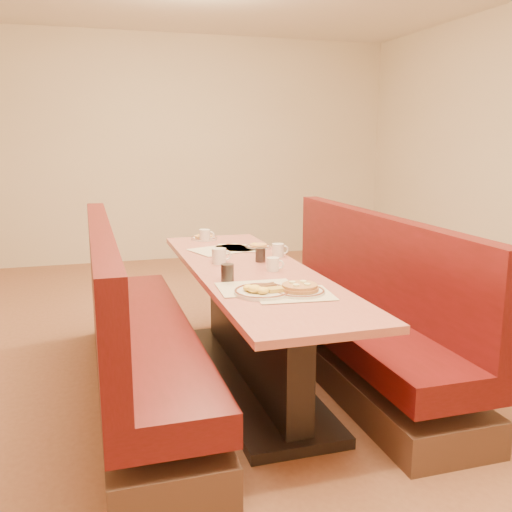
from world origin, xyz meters
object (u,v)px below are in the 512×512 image
object	(u,v)px
coffee_mug_b	(220,256)
soda_tumbler_near	(227,273)
booth_left	(134,340)
booth_right	(356,318)
soda_tumbler_mid	(260,255)
diner_table	(251,326)
pancake_plate	(300,290)
coffee_mug_d	(205,235)
eggs_plate	(262,291)
coffee_mug_c	(279,250)
coffee_mug_a	(273,264)

from	to	relation	value
coffee_mug_b	soda_tumbler_near	world-z (taller)	soda_tumbler_near
booth_left	booth_right	bearing A→B (deg)	0.00
soda_tumbler_near	soda_tumbler_mid	xyz separation A→B (m)	(0.33, 0.45, -0.00)
diner_table	pancake_plate	xyz separation A→B (m)	(0.08, -0.63, 0.40)
booth_right	coffee_mug_b	xyz separation A→B (m)	(-0.89, 0.20, 0.44)
soda_tumbler_mid	booth_right	bearing A→B (deg)	-15.85
coffee_mug_d	soda_tumbler_mid	world-z (taller)	same
booth_left	coffee_mug_b	world-z (taller)	booth_left
diner_table	eggs_plate	distance (m)	0.71
diner_table	coffee_mug_d	xyz separation A→B (m)	(-0.08, 1.03, 0.42)
eggs_plate	soda_tumbler_near	distance (m)	0.33
soda_tumbler_near	soda_tumbler_mid	world-z (taller)	soda_tumbler_near
coffee_mug_b	coffee_mug_c	distance (m)	0.45
booth_right	soda_tumbler_near	xyz separation A→B (m)	(-0.95, -0.27, 0.44)
booth_left	pancake_plate	distance (m)	1.10
diner_table	coffee_mug_d	bearing A→B (deg)	94.19
coffee_mug_b	soda_tumbler_near	distance (m)	0.47
coffee_mug_c	diner_table	bearing A→B (deg)	-124.01
diner_table	booth_right	world-z (taller)	booth_right
pancake_plate	coffee_mug_d	bearing A→B (deg)	95.33
pancake_plate	eggs_plate	world-z (taller)	same
booth_left	coffee_mug_b	size ratio (longest dim) A/B	19.02
coffee_mug_d	soda_tumbler_near	size ratio (longest dim) A/B	1.19
booth_right	soda_tumbler_mid	world-z (taller)	booth_right
coffee_mug_a	soda_tumbler_mid	distance (m)	0.27
coffee_mug_d	soda_tumbler_near	xyz separation A→B (m)	(-0.14, -1.30, 0.00)
soda_tumbler_mid	eggs_plate	bearing A→B (deg)	-106.64
diner_table	booth_right	distance (m)	0.73
booth_right	eggs_plate	distance (m)	1.11
coffee_mug_d	soda_tumbler_mid	xyz separation A→B (m)	(0.19, -0.86, -0.00)
coffee_mug_b	coffee_mug_d	xyz separation A→B (m)	(0.08, 0.83, -0.00)
pancake_plate	coffee_mug_c	world-z (taller)	coffee_mug_c
booth_left	soda_tumbler_near	world-z (taller)	booth_left
booth_right	soda_tumbler_near	world-z (taller)	booth_right
eggs_plate	soda_tumbler_mid	bearing A→B (deg)	73.36
diner_table	booth_left	world-z (taller)	booth_left
booth_left	soda_tumbler_mid	size ratio (longest dim) A/B	27.22
booth_left	soda_tumbler_near	distance (m)	0.73
eggs_plate	coffee_mug_d	distance (m)	1.62
booth_right	coffee_mug_c	bearing A→B (deg)	145.77
coffee_mug_a	soda_tumbler_mid	world-z (taller)	soda_tumbler_mid
coffee_mug_b	coffee_mug_c	xyz separation A→B (m)	(0.44, 0.11, -0.01)
eggs_plate	coffee_mug_d	size ratio (longest dim) A/B	2.46
booth_left	coffee_mug_c	size ratio (longest dim) A/B	21.68
coffee_mug_a	coffee_mug_d	size ratio (longest dim) A/B	0.88
pancake_plate	coffee_mug_c	distance (m)	0.96
coffee_mug_b	soda_tumbler_mid	xyz separation A→B (m)	(0.27, -0.02, -0.01)
booth_right	coffee_mug_d	bearing A→B (deg)	128.07
booth_left	eggs_plate	bearing A→B (deg)	-43.40
eggs_plate	soda_tumbler_mid	distance (m)	0.79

